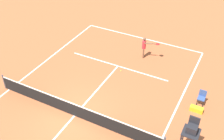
{
  "coord_description": "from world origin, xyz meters",
  "views": [
    {
      "loc": [
        -7.2,
        9.04,
        11.6
      ],
      "look_at": [
        -0.35,
        -4.03,
        0.8
      ],
      "focal_mm": 44.17,
      "sensor_mm": 36.0,
      "label": 1
    }
  ],
  "objects_px": {
    "tennis_ball": "(121,71)",
    "umpire_chair": "(191,132)",
    "player_serving": "(145,46)",
    "courtside_chair_mid": "(202,97)",
    "equipment_bag": "(197,109)"
  },
  "relations": [
    {
      "from": "equipment_bag",
      "to": "tennis_ball",
      "type": "bearing_deg",
      "value": -14.74
    },
    {
      "from": "courtside_chair_mid",
      "to": "player_serving",
      "type": "bearing_deg",
      "value": -32.2
    },
    {
      "from": "player_serving",
      "to": "courtside_chair_mid",
      "type": "height_order",
      "value": "player_serving"
    },
    {
      "from": "courtside_chair_mid",
      "to": "equipment_bag",
      "type": "xyz_separation_m",
      "value": [
        0.06,
        0.77,
        -0.38
      ]
    },
    {
      "from": "player_serving",
      "to": "tennis_ball",
      "type": "bearing_deg",
      "value": -36.81
    },
    {
      "from": "player_serving",
      "to": "equipment_bag",
      "type": "relative_size",
      "value": 2.23
    },
    {
      "from": "tennis_ball",
      "to": "player_serving",
      "type": "bearing_deg",
      "value": -107.32
    },
    {
      "from": "courtside_chair_mid",
      "to": "tennis_ball",
      "type": "bearing_deg",
      "value": -7.25
    },
    {
      "from": "player_serving",
      "to": "courtside_chair_mid",
      "type": "distance_m",
      "value": 5.94
    },
    {
      "from": "player_serving",
      "to": "tennis_ball",
      "type": "xyz_separation_m",
      "value": [
        0.76,
        2.42,
        -0.97
      ]
    },
    {
      "from": "tennis_ball",
      "to": "courtside_chair_mid",
      "type": "height_order",
      "value": "courtside_chair_mid"
    },
    {
      "from": "player_serving",
      "to": "tennis_ball",
      "type": "height_order",
      "value": "player_serving"
    },
    {
      "from": "tennis_ball",
      "to": "umpire_chair",
      "type": "height_order",
      "value": "umpire_chair"
    },
    {
      "from": "courtside_chair_mid",
      "to": "equipment_bag",
      "type": "height_order",
      "value": "courtside_chair_mid"
    },
    {
      "from": "tennis_ball",
      "to": "umpire_chair",
      "type": "relative_size",
      "value": 0.03
    }
  ]
}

